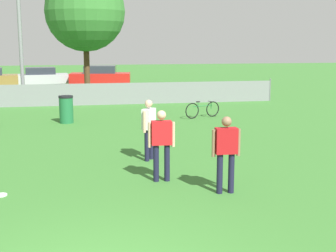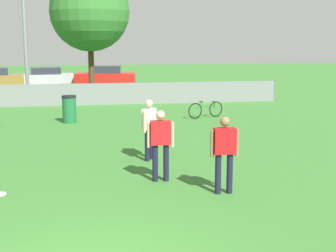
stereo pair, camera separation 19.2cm
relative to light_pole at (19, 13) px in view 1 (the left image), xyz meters
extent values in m
cube|color=gray|center=(3.07, -1.91, -4.09)|extent=(20.05, 0.03, 1.10)
cylinder|color=slate|center=(13.09, -1.91, -4.03)|extent=(0.07, 0.07, 1.21)
cylinder|color=gray|center=(0.00, 0.00, -0.92)|extent=(0.20, 0.20, 7.44)
cylinder|color=#4C331E|center=(3.38, 0.97, -3.05)|extent=(0.32, 0.32, 3.17)
sphere|color=#33702D|center=(3.38, 0.97, 0.17)|extent=(4.38, 4.38, 4.38)
cylinder|color=#191933|center=(4.66, -15.47, -4.21)|extent=(0.13, 0.13, 0.86)
cylinder|color=#191933|center=(4.91, -15.48, -4.21)|extent=(0.13, 0.13, 0.86)
cube|color=red|center=(4.78, -15.47, -3.50)|extent=(0.47, 0.24, 0.55)
sphere|color=#D8AD8C|center=(4.78, -15.47, -3.09)|extent=(0.21, 0.21, 0.21)
cylinder|color=#D8AD8C|center=(4.51, -15.46, -3.54)|extent=(0.08, 0.08, 0.57)
cylinder|color=#D8AD8C|center=(5.05, -15.49, -3.54)|extent=(0.08, 0.08, 0.57)
cylinder|color=#191933|center=(5.84, -16.57, -4.21)|extent=(0.13, 0.13, 0.86)
cylinder|color=#191933|center=(6.09, -16.57, -4.21)|extent=(0.13, 0.13, 0.86)
cube|color=#B21419|center=(5.96, -16.57, -3.50)|extent=(0.46, 0.23, 0.55)
sphere|color=#8C664C|center=(5.96, -16.57, -3.09)|extent=(0.21, 0.21, 0.21)
cylinder|color=#8C664C|center=(5.69, -16.57, -3.54)|extent=(0.08, 0.08, 0.57)
cylinder|color=#8C664C|center=(6.23, -16.58, -3.54)|extent=(0.08, 0.08, 0.57)
cylinder|color=#191933|center=(4.71, -13.59, -4.21)|extent=(0.13, 0.13, 0.86)
cylinder|color=#191933|center=(4.85, -13.38, -4.21)|extent=(0.13, 0.13, 0.86)
cube|color=silver|center=(4.78, -13.49, -3.50)|extent=(0.44, 0.50, 0.55)
sphere|color=#D8AD8C|center=(4.78, -13.49, -3.09)|extent=(0.21, 0.21, 0.21)
cylinder|color=#D8AD8C|center=(4.63, -13.71, -3.54)|extent=(0.08, 0.08, 0.57)
cylinder|color=#D8AD8C|center=(4.93, -13.27, -3.54)|extent=(0.08, 0.08, 0.57)
cylinder|color=white|center=(1.29, -15.88, -4.63)|extent=(0.26, 0.26, 0.03)
torus|color=white|center=(1.29, -15.88, -4.62)|extent=(0.26, 0.26, 0.03)
torus|color=black|center=(7.55, -6.95, -4.31)|extent=(0.64, 0.27, 0.66)
torus|color=black|center=(8.54, -6.60, -4.31)|extent=(0.64, 0.27, 0.66)
cylinder|color=#267238|center=(8.04, -6.78, -4.14)|extent=(0.92, 0.36, 0.04)
cylinder|color=#267238|center=(7.83, -6.85, -4.14)|extent=(0.03, 0.03, 0.34)
cylinder|color=#267238|center=(8.46, -6.63, -4.14)|extent=(0.03, 0.03, 0.31)
cube|color=black|center=(7.83, -6.85, -3.95)|extent=(0.17, 0.11, 0.04)
cylinder|color=black|center=(8.46, -6.63, -3.98)|extent=(0.17, 0.42, 0.03)
cylinder|color=#1E6638|center=(2.42, -7.06, -4.14)|extent=(0.54, 0.54, 1.00)
cylinder|color=black|center=(2.42, -7.06, -3.59)|extent=(0.57, 0.57, 0.08)
cylinder|color=black|center=(-2.29, 9.67, -4.32)|extent=(0.66, 0.27, 0.64)
cylinder|color=black|center=(-2.08, 8.16, -4.32)|extent=(0.66, 0.27, 0.64)
cylinder|color=black|center=(1.26, 10.29, -4.33)|extent=(0.63, 0.26, 0.61)
cylinder|color=black|center=(1.47, 8.79, -4.33)|extent=(0.63, 0.26, 0.61)
cylinder|color=black|center=(-1.17, 9.95, -4.33)|extent=(0.63, 0.26, 0.61)
cylinder|color=black|center=(-0.96, 8.45, -4.33)|extent=(0.63, 0.26, 0.61)
cube|color=#B7B7BC|center=(0.15, 9.37, -4.12)|extent=(4.16, 2.27, 0.66)
cube|color=#2D333D|center=(0.15, 9.37, -3.54)|extent=(2.25, 1.80, 0.49)
cylinder|color=black|center=(5.86, 9.26, -4.31)|extent=(0.68, 0.27, 0.66)
cylinder|color=black|center=(5.65, 7.70, -4.31)|extent=(0.68, 0.27, 0.66)
cylinder|color=black|center=(3.23, 9.62, -4.31)|extent=(0.68, 0.27, 0.66)
cylinder|color=black|center=(3.01, 8.06, -4.31)|extent=(0.68, 0.27, 0.66)
cube|color=red|center=(4.44, 8.66, -4.07)|extent=(4.50, 2.37, 0.72)
cube|color=#2D333D|center=(4.44, 8.66, -3.45)|extent=(2.43, 1.87, 0.54)
camera|label=1|loc=(3.02, -25.72, -1.46)|focal=50.00mm
camera|label=2|loc=(3.21, -25.76, -1.46)|focal=50.00mm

